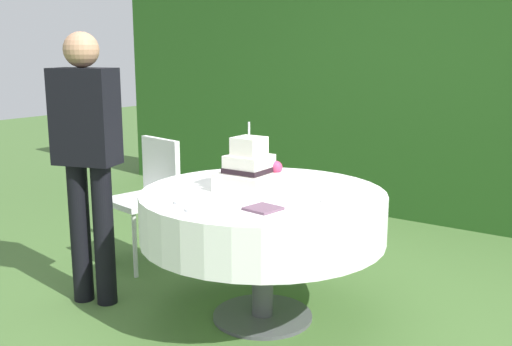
% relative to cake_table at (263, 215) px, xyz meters
% --- Properties ---
extents(ground_plane, '(20.00, 20.00, 0.00)m').
position_rel_cake_table_xyz_m(ground_plane, '(0.00, 0.00, -0.61)').
color(ground_plane, '#476B33').
extents(foliage_hedge, '(6.87, 0.41, 2.49)m').
position_rel_cake_table_xyz_m(foliage_hedge, '(0.00, 2.56, 0.64)').
color(foliage_hedge, '#28561E').
rests_on(foliage_hedge, ground_plane).
extents(cake_table, '(1.35, 1.35, 0.74)m').
position_rel_cake_table_xyz_m(cake_table, '(0.00, 0.00, 0.00)').
color(cake_table, '#4C4C51').
rests_on(cake_table, ground_plane).
extents(wedding_cake, '(0.30, 0.30, 0.38)m').
position_rel_cake_table_xyz_m(wedding_cake, '(-0.07, -0.02, 0.24)').
color(wedding_cake, white).
rests_on(wedding_cake, cake_table).
extents(serving_plate_near, '(0.11, 0.11, 0.01)m').
position_rel_cake_table_xyz_m(serving_plate_near, '(-0.26, 0.27, 0.14)').
color(serving_plate_near, white).
rests_on(serving_plate_near, cake_table).
extents(serving_plate_far, '(0.12, 0.12, 0.01)m').
position_rel_cake_table_xyz_m(serving_plate_far, '(-0.18, -0.43, 0.14)').
color(serving_plate_far, white).
rests_on(serving_plate_far, cake_table).
extents(serving_plate_left, '(0.13, 0.13, 0.01)m').
position_rel_cake_table_xyz_m(serving_plate_left, '(-0.04, -0.50, 0.14)').
color(serving_plate_left, white).
rests_on(serving_plate_left, cake_table).
extents(serving_plate_right, '(0.12, 0.12, 0.01)m').
position_rel_cake_table_xyz_m(serving_plate_right, '(0.43, 0.01, 0.14)').
color(serving_plate_right, white).
rests_on(serving_plate_right, cake_table).
extents(napkin_stack, '(0.17, 0.17, 0.01)m').
position_rel_cake_table_xyz_m(napkin_stack, '(0.22, -0.31, 0.14)').
color(napkin_stack, '#6B4C60').
rests_on(napkin_stack, cake_table).
extents(garden_chair, '(0.47, 0.47, 0.89)m').
position_rel_cake_table_xyz_m(garden_chair, '(-1.15, 0.28, -0.07)').
color(garden_chair, white).
rests_on(garden_chair, ground_plane).
extents(standing_person, '(0.40, 0.30, 1.60)m').
position_rel_cake_table_xyz_m(standing_person, '(-0.96, -0.40, 0.32)').
color(standing_person, black).
rests_on(standing_person, ground_plane).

